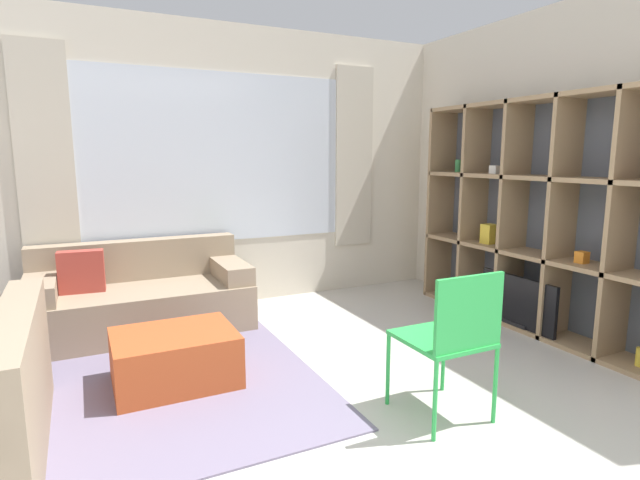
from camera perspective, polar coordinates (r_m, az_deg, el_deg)
name	(u,v)px	position (r m, az deg, el deg)	size (l,w,h in m)	color
wall_back	(219,168)	(4.96, -11.48, 8.10)	(5.93, 0.11, 2.70)	beige
wall_right	(537,170)	(4.81, 23.56, 7.37)	(0.07, 4.46, 2.70)	beige
area_rug	(110,387)	(3.60, -22.92, -15.24)	(2.56, 2.37, 0.01)	slate
shelving_unit	(539,219)	(4.57, 23.72, 2.16)	(0.35, 2.48, 1.94)	#515660
couch_main	(141,298)	(4.53, -19.73, -6.29)	(1.74, 0.83, 0.73)	gray
ottoman	(175,358)	(3.46, -16.24, -12.83)	(0.76, 0.60, 0.35)	#B74C23
folding_chair	(452,332)	(2.87, 14.88, -10.17)	(0.44, 0.46, 0.86)	green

